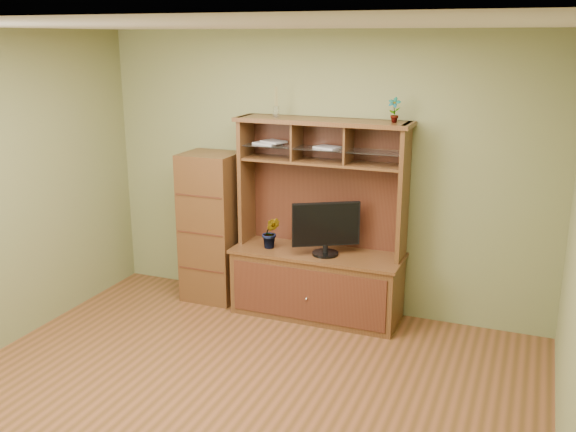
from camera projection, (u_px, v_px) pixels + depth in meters
The scene contains 8 objects.
room at pixel (227, 229), 4.43m from camera, with size 4.54×4.04×2.74m.
media_hutch at pixel (318, 263), 6.17m from camera, with size 1.66×0.61×1.90m.
monitor at pixel (326, 228), 5.96m from camera, with size 0.58×0.37×0.51m.
orchid_plant at pixel (271, 233), 6.19m from camera, with size 0.17×0.14×0.31m, color #335F20.
top_plant at pixel (394, 110), 5.61m from camera, with size 0.12×0.08×0.22m, color #305D20.
reed_diffuser at pixel (276, 105), 6.01m from camera, with size 0.06×0.06×0.28m.
magazines at pixel (289, 144), 6.06m from camera, with size 0.88×0.24×0.04m.
side_cabinet at pixel (212, 227), 6.53m from camera, with size 0.54×0.49×1.52m.
Camera 1 is at (1.96, -3.79, 2.63)m, focal length 40.00 mm.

